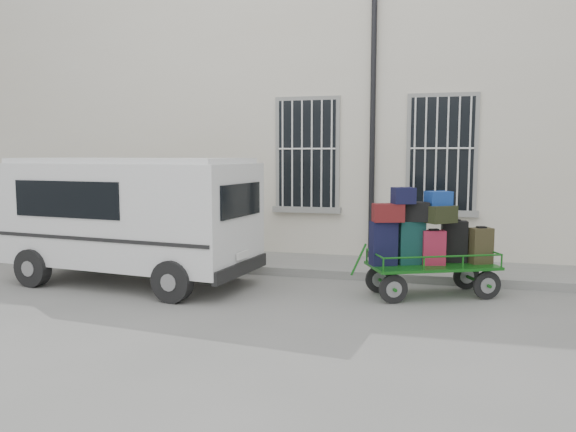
# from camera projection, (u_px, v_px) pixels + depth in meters

# --- Properties ---
(ground) EXTENTS (80.00, 80.00, 0.00)m
(ground) POSITION_uv_depth(u_px,v_px,m) (290.00, 295.00, 8.94)
(ground) COLOR slate
(ground) RESTS_ON ground
(building) EXTENTS (24.00, 5.15, 6.00)m
(building) POSITION_uv_depth(u_px,v_px,m) (346.00, 124.00, 13.90)
(building) COLOR beige
(building) RESTS_ON ground
(sidewalk) EXTENTS (24.00, 1.70, 0.15)m
(sidewalk) POSITION_uv_depth(u_px,v_px,m) (318.00, 265.00, 11.05)
(sidewalk) COLOR gray
(sidewalk) RESTS_ON ground
(luggage_cart) EXTENTS (2.30, 1.61, 1.73)m
(luggage_cart) POSITION_uv_depth(u_px,v_px,m) (426.00, 243.00, 8.82)
(luggage_cart) COLOR black
(luggage_cart) RESTS_ON ground
(van) EXTENTS (4.51, 2.38, 2.18)m
(van) POSITION_uv_depth(u_px,v_px,m) (131.00, 212.00, 9.72)
(van) COLOR silver
(van) RESTS_ON ground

